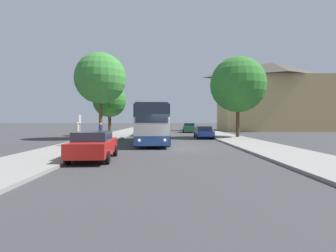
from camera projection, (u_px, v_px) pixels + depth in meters
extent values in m
plane|color=#38383A|center=(170.00, 149.00, 18.96)|extent=(300.00, 300.00, 0.00)
cube|color=gray|center=(73.00, 148.00, 18.87)|extent=(4.00, 120.00, 0.15)
cube|color=gray|center=(266.00, 148.00, 19.05)|extent=(4.00, 120.00, 0.15)
cube|color=tan|center=(272.00, 104.00, 51.18)|extent=(19.50, 10.05, 10.35)
pyramid|color=#423D38|center=(272.00, 70.00, 51.03)|extent=(19.50, 10.05, 3.01)
cube|color=#2D519E|center=(153.00, 136.00, 24.05)|extent=(2.95, 11.60, 0.70)
cube|color=silver|center=(153.00, 125.00, 24.02)|extent=(2.95, 11.60, 1.33)
cube|color=#232D3D|center=(153.00, 113.00, 23.99)|extent=(2.97, 11.37, 0.95)
cube|color=silver|center=(153.00, 107.00, 23.98)|extent=(2.90, 11.37, 0.12)
cube|color=#232D3D|center=(152.00, 112.00, 18.22)|extent=(2.30, 0.14, 1.45)
sphere|color=#F4EAC1|center=(139.00, 141.00, 18.20)|extent=(0.24, 0.24, 0.24)
sphere|color=#F4EAC1|center=(165.00, 141.00, 18.28)|extent=(0.24, 0.24, 0.24)
cylinder|color=black|center=(136.00, 140.00, 20.54)|extent=(0.33, 1.01, 1.00)
cylinder|color=black|center=(168.00, 140.00, 20.66)|extent=(0.33, 1.01, 1.00)
cylinder|color=black|center=(141.00, 135.00, 27.44)|extent=(0.33, 1.01, 1.00)
cylinder|color=black|center=(165.00, 135.00, 27.56)|extent=(0.33, 1.01, 1.00)
cube|color=silver|center=(159.00, 130.00, 38.65)|extent=(2.84, 10.73, 0.70)
cube|color=#23844C|center=(158.00, 124.00, 38.63)|extent=(2.84, 10.73, 1.13)
cube|color=#232D3D|center=(158.00, 117.00, 38.61)|extent=(2.86, 10.52, 0.95)
cube|color=#23844C|center=(158.00, 113.00, 38.59)|extent=(2.78, 10.52, 0.12)
cube|color=#232D3D|center=(159.00, 117.00, 33.25)|extent=(2.31, 0.12, 1.45)
sphere|color=#F4EAC1|center=(152.00, 131.00, 33.24)|extent=(0.24, 0.24, 0.24)
sphere|color=#F4EAC1|center=(166.00, 131.00, 33.31)|extent=(0.24, 0.24, 0.24)
cylinder|color=black|center=(149.00, 132.00, 35.41)|extent=(0.33, 1.01, 1.00)
cylinder|color=black|center=(168.00, 132.00, 35.51)|extent=(0.33, 1.01, 1.00)
cylinder|color=black|center=(150.00, 130.00, 41.80)|extent=(0.33, 1.01, 1.00)
cylinder|color=black|center=(166.00, 130.00, 41.90)|extent=(0.33, 1.01, 1.00)
cube|color=red|center=(94.00, 147.00, 13.81)|extent=(2.11, 4.59, 0.73)
cube|color=#232D3D|center=(93.00, 136.00, 13.62)|extent=(1.77, 2.42, 0.47)
cylinder|color=black|center=(83.00, 151.00, 15.15)|extent=(0.23, 0.63, 0.62)
cylinder|color=black|center=(115.00, 151.00, 15.27)|extent=(0.23, 0.63, 0.62)
cylinder|color=black|center=(67.00, 158.00, 12.37)|extent=(0.23, 0.63, 0.62)
cylinder|color=black|center=(107.00, 158.00, 12.49)|extent=(0.23, 0.63, 0.62)
cube|color=#233D9E|center=(204.00, 133.00, 30.30)|extent=(1.91, 4.59, 0.56)
cube|color=#232D3D|center=(204.00, 128.00, 30.47)|extent=(1.65, 2.40, 0.50)
cylinder|color=black|center=(214.00, 136.00, 28.89)|extent=(0.21, 0.62, 0.62)
cylinder|color=black|center=(197.00, 136.00, 28.90)|extent=(0.21, 0.62, 0.62)
cylinder|color=black|center=(210.00, 135.00, 31.71)|extent=(0.21, 0.62, 0.62)
cylinder|color=black|center=(195.00, 135.00, 31.72)|extent=(0.21, 0.62, 0.62)
cube|color=#236B38|center=(189.00, 128.00, 43.77)|extent=(2.16, 4.34, 0.74)
cube|color=#232D3D|center=(189.00, 125.00, 43.92)|extent=(1.81, 2.29, 0.52)
cylinder|color=black|center=(195.00, 131.00, 42.42)|extent=(0.23, 0.63, 0.62)
cylinder|color=black|center=(183.00, 131.00, 42.51)|extent=(0.23, 0.63, 0.62)
cylinder|color=black|center=(194.00, 130.00, 45.05)|extent=(0.23, 0.63, 0.62)
cylinder|color=black|center=(183.00, 130.00, 45.13)|extent=(0.23, 0.63, 0.62)
cylinder|color=gray|center=(80.00, 130.00, 19.99)|extent=(0.08, 0.08, 2.38)
cube|color=silver|center=(80.00, 119.00, 19.97)|extent=(0.03, 0.45, 0.60)
cylinder|color=#23232D|center=(101.00, 137.00, 23.70)|extent=(0.30, 0.30, 0.80)
cylinder|color=navy|center=(101.00, 129.00, 23.68)|extent=(0.36, 0.36, 0.67)
sphere|color=tan|center=(101.00, 124.00, 23.67)|extent=(0.22, 0.22, 0.22)
cylinder|color=#23232D|center=(77.00, 137.00, 23.64)|extent=(0.30, 0.30, 0.84)
cylinder|color=#B2A899|center=(77.00, 128.00, 23.62)|extent=(0.36, 0.36, 0.70)
sphere|color=tan|center=(77.00, 123.00, 23.61)|extent=(0.23, 0.23, 0.23)
cylinder|color=#47331E|center=(110.00, 124.00, 34.81)|extent=(0.40, 0.40, 2.87)
sphere|color=#2D7028|center=(110.00, 101.00, 34.74)|extent=(4.37, 4.37, 4.37)
cylinder|color=#513D23|center=(101.00, 118.00, 28.98)|extent=(0.40, 0.40, 4.44)
sphere|color=#387F33|center=(101.00, 78.00, 28.87)|extent=(5.63, 5.63, 5.63)
cylinder|color=#47331E|center=(238.00, 121.00, 30.34)|extent=(0.40, 0.40, 3.65)
sphere|color=#2D7028|center=(238.00, 84.00, 30.24)|extent=(6.41, 6.41, 6.41)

